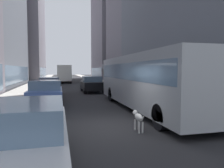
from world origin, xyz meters
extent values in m
plane|color=#232326|center=(0.00, 35.00, 0.00)|extent=(120.00, 120.00, 0.00)
cube|color=#9E9991|center=(-5.70, 35.00, 0.07)|extent=(2.40, 110.00, 0.15)
cube|color=#ADA89E|center=(5.70, 35.00, 0.07)|extent=(2.40, 110.00, 0.15)
cube|color=slate|center=(-7.80, 25.44, 1.60)|extent=(0.08, 18.47, 2.40)
cube|color=slate|center=(-11.90, 48.04, 18.52)|extent=(11.97, 21.23, 37.04)
cube|color=slate|center=(-5.93, 48.04, 1.60)|extent=(0.08, 19.11, 2.40)
cube|color=slate|center=(5.98, 7.44, 1.60)|extent=(0.08, 20.60, 2.40)
cube|color=slate|center=(11.90, 27.70, 9.70)|extent=(8.70, 16.43, 19.39)
cube|color=slate|center=(7.57, 27.70, 1.60)|extent=(0.08, 14.79, 2.40)
cube|color=slate|center=(11.90, 45.16, 11.30)|extent=(9.92, 16.30, 22.60)
cube|color=slate|center=(6.96, 45.16, 1.60)|extent=(0.08, 14.67, 2.40)
cube|color=#999EA3|center=(2.80, 3.16, 1.67)|extent=(2.55, 11.50, 2.75)
cube|color=slate|center=(2.80, 3.16, 2.17)|extent=(2.57, 11.04, 0.90)
cube|color=black|center=(2.80, 8.86, 0.55)|extent=(2.55, 0.16, 0.44)
cylinder|color=black|center=(1.67, 6.71, 0.50)|extent=(0.30, 1.00, 1.00)
cylinder|color=black|center=(3.92, 6.71, 0.50)|extent=(0.30, 1.00, 1.00)
cylinder|color=black|center=(1.67, -0.99, 0.50)|extent=(0.30, 1.00, 1.00)
cylinder|color=black|center=(3.92, -0.99, 0.50)|extent=(0.30, 1.00, 1.00)
cube|color=silver|center=(1.34, 8.31, 2.50)|extent=(0.08, 0.24, 0.40)
cube|color=red|center=(-2.80, 10.99, 0.70)|extent=(1.74, 4.55, 0.75)
cube|color=slate|center=(-2.80, 10.76, 1.35)|extent=(1.60, 2.05, 0.55)
cylinder|color=black|center=(-3.56, 12.84, 0.32)|extent=(0.22, 0.64, 0.64)
cylinder|color=black|center=(-2.04, 12.84, 0.32)|extent=(0.22, 0.64, 0.64)
cylinder|color=black|center=(-3.56, 9.13, 0.32)|extent=(0.22, 0.64, 0.64)
cylinder|color=black|center=(-2.04, 9.13, 0.32)|extent=(0.22, 0.64, 0.64)
cube|color=#B7BABF|center=(-2.80, -3.54, 0.70)|extent=(1.95, 4.76, 0.75)
cube|color=slate|center=(-2.80, -3.78, 1.35)|extent=(1.79, 2.14, 0.55)
cylinder|color=black|center=(-1.94, -1.57, 0.32)|extent=(0.22, 0.64, 0.64)
cube|color=yellow|center=(-1.20, 39.60, 0.70)|extent=(1.90, 4.55, 0.75)
cube|color=slate|center=(-1.20, 39.37, 1.35)|extent=(1.75, 2.05, 0.55)
cylinder|color=black|center=(-2.04, 41.46, 0.32)|extent=(0.22, 0.64, 0.64)
cylinder|color=black|center=(-0.36, 41.46, 0.32)|extent=(0.22, 0.64, 0.64)
cylinder|color=black|center=(-2.04, 37.74, 0.32)|extent=(0.22, 0.64, 0.64)
cylinder|color=black|center=(-0.36, 37.74, 0.32)|extent=(0.22, 0.64, 0.64)
cube|color=#4C6BB7|center=(-2.80, 5.57, 0.70)|extent=(1.93, 4.10, 0.75)
cube|color=slate|center=(-2.80, 5.37, 1.35)|extent=(1.78, 1.85, 0.55)
cylinder|color=black|center=(-3.66, 7.21, 0.32)|extent=(0.22, 0.64, 0.64)
cylinder|color=black|center=(-1.94, 7.21, 0.32)|extent=(0.22, 0.64, 0.64)
cylinder|color=black|center=(-3.66, 3.94, 0.32)|extent=(0.22, 0.64, 0.64)
cylinder|color=black|center=(-1.94, 3.94, 0.32)|extent=(0.22, 0.64, 0.64)
cube|color=black|center=(1.20, 13.36, 0.70)|extent=(1.94, 4.20, 0.75)
cube|color=slate|center=(1.20, 13.15, 1.35)|extent=(1.78, 1.89, 0.55)
cylinder|color=black|center=(0.34, 15.04, 0.32)|extent=(0.22, 0.64, 0.64)
cylinder|color=black|center=(2.06, 15.04, 0.32)|extent=(0.22, 0.64, 0.64)
cylinder|color=black|center=(0.34, 11.68, 0.32)|extent=(0.22, 0.64, 0.64)
cylinder|color=black|center=(2.06, 11.68, 0.32)|extent=(0.22, 0.64, 0.64)
cube|color=#A51919|center=(-1.20, 33.45, 1.50)|extent=(2.30, 2.00, 2.10)
cube|color=silver|center=(-1.20, 29.70, 1.75)|extent=(2.30, 5.50, 2.60)
cylinder|color=black|center=(-2.21, 33.45, 0.45)|extent=(0.28, 0.90, 0.90)
cylinder|color=black|center=(-0.19, 33.45, 0.45)|extent=(0.28, 0.90, 0.90)
cylinder|color=black|center=(-2.21, 27.95, 0.45)|extent=(0.28, 0.90, 0.90)
cylinder|color=black|center=(-0.19, 27.95, 0.45)|extent=(0.28, 0.90, 0.90)
ellipsoid|color=white|center=(0.83, -0.96, 0.53)|extent=(0.22, 0.60, 0.26)
sphere|color=white|center=(0.83, -0.58, 0.62)|extent=(0.20, 0.20, 0.20)
sphere|color=black|center=(0.77, -0.56, 0.64)|extent=(0.07, 0.07, 0.07)
sphere|color=black|center=(0.89, -0.56, 0.64)|extent=(0.07, 0.07, 0.07)
cylinder|color=white|center=(0.83, -1.36, 0.58)|extent=(0.03, 0.16, 0.19)
cylinder|color=white|center=(0.76, -0.75, 0.20)|extent=(0.06, 0.06, 0.40)
cylinder|color=white|center=(0.90, -0.75, 0.20)|extent=(0.06, 0.06, 0.40)
cylinder|color=white|center=(0.76, -1.17, 0.20)|extent=(0.06, 0.06, 0.40)
cylinder|color=white|center=(0.90, -1.17, 0.20)|extent=(0.06, 0.06, 0.40)
sphere|color=black|center=(0.88, -0.86, 0.57)|extent=(0.04, 0.04, 0.04)
sphere|color=black|center=(0.77, -1.04, 0.55)|extent=(0.04, 0.04, 0.04)
sphere|color=black|center=(0.85, -1.14, 0.59)|extent=(0.04, 0.04, 0.04)
camera|label=1|loc=(-1.95, -8.18, 2.25)|focal=34.25mm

